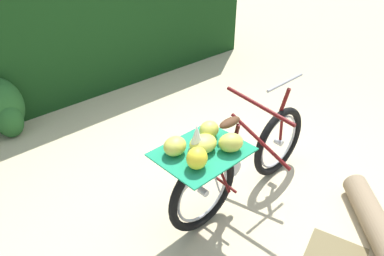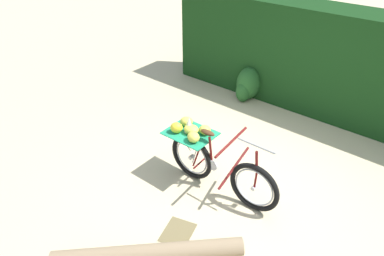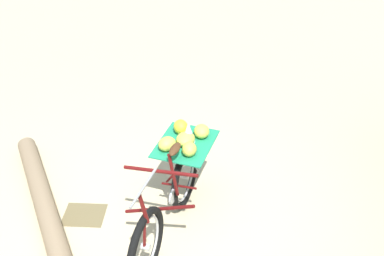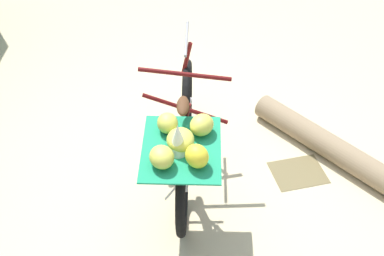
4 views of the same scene
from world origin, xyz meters
The scene contains 5 objects.
ground_plane centered at (0.00, 0.00, 0.00)m, with size 60.00×60.00×0.00m, color beige.
foliage_hedge centered at (-2.81, 0.70, 0.99)m, with size 6.09×0.90×1.99m, color #143814.
bicycle centered at (0.25, -0.31, 0.51)m, with size 0.89×1.79×1.03m.
shrub_cluster centered at (-2.66, -0.58, 0.30)m, with size 0.72×0.49×0.69m.
leaf_litter_patch centered at (1.22, -0.40, 0.00)m, with size 0.44×0.36×0.01m, color olive.
Camera 1 is at (1.22, -2.62, 2.36)m, focal length 33.64 mm.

